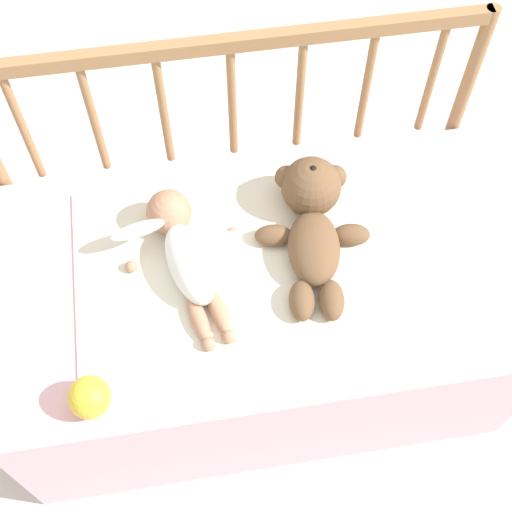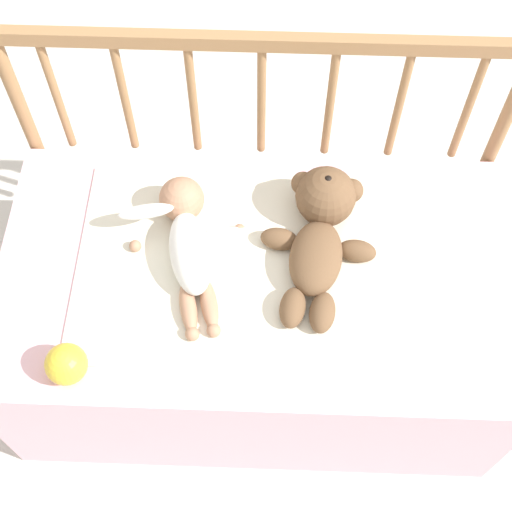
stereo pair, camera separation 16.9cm
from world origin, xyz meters
TOP-DOWN VIEW (x-y plane):
  - ground_plane at (0.00, 0.00)m, footprint 12.00×12.00m
  - crib_mattress at (0.00, 0.00)m, footprint 1.28×0.72m
  - crib_rail at (0.00, 0.38)m, footprint 1.28×0.04m
  - blanket at (-0.01, 0.01)m, footprint 0.85×0.56m
  - teddy_bear at (0.15, 0.09)m, footprint 0.29×0.43m
  - baby at (-0.17, 0.05)m, footprint 0.33×0.42m
  - toy_ball at (-0.41, -0.28)m, footprint 0.09×0.09m

SIDE VIEW (x-z plane):
  - ground_plane at x=0.00m, z-range 0.00..0.00m
  - crib_mattress at x=0.00m, z-range 0.00..0.49m
  - blanket at x=-0.01m, z-range 0.49..0.49m
  - toy_ball at x=-0.41m, z-range 0.49..0.58m
  - baby at x=-0.17m, z-range 0.48..0.59m
  - teddy_bear at x=0.15m, z-range 0.47..0.62m
  - crib_rail at x=0.00m, z-range 0.18..1.06m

